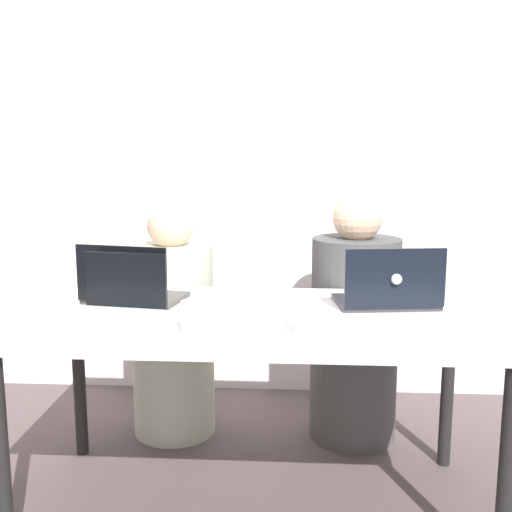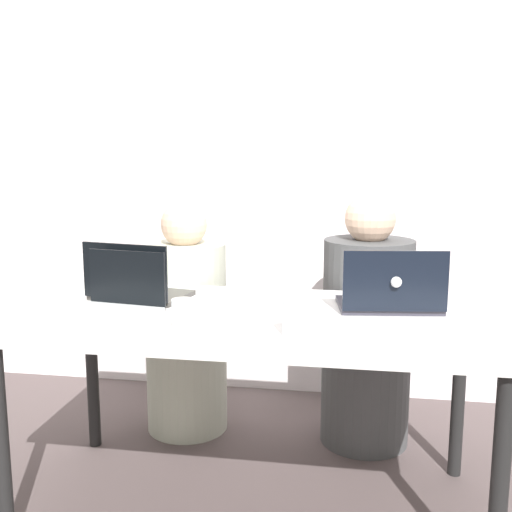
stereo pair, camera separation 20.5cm
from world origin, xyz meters
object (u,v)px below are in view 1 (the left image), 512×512
(person_on_left, at_px, (173,332))
(laptop_back_left, at_px, (131,290))
(water_glass_left, at_px, (193,319))
(person_on_right, at_px, (354,331))
(laptop_back_right, at_px, (388,294))
(water_glass_right, at_px, (305,319))
(laptop_front_left, at_px, (118,304))

(person_on_left, relative_size, laptop_back_left, 2.77)
(person_on_left, distance_m, laptop_back_left, 0.54)
(person_on_left, distance_m, water_glass_left, 0.89)
(person_on_right, height_order, water_glass_left, person_on_right)
(laptop_back_right, bearing_deg, water_glass_left, 21.60)
(laptop_back_right, xyz_separation_m, water_glass_right, (-0.29, -0.35, 0.00))
(person_on_right, xyz_separation_m, laptop_front_left, (-0.83, -0.65, 0.27))
(person_on_right, distance_m, laptop_back_left, 1.00)
(laptop_back_right, height_order, water_glass_right, laptop_back_right)
(water_glass_right, bearing_deg, person_on_right, 74.07)
(person_on_left, xyz_separation_m, water_glass_right, (0.56, -0.81, 0.29))
(laptop_back_right, distance_m, water_glass_left, 0.71)
(laptop_back_left, bearing_deg, laptop_front_left, 103.45)
(water_glass_left, bearing_deg, laptop_front_left, 150.12)
(laptop_front_left, xyz_separation_m, laptop_back_left, (-0.01, 0.20, 0.00))
(person_on_left, xyz_separation_m, laptop_back_right, (0.85, -0.46, 0.29))
(person_on_left, height_order, person_on_right, person_on_right)
(laptop_back_right, xyz_separation_m, water_glass_left, (-0.62, -0.35, -0.00))
(laptop_back_right, xyz_separation_m, laptop_front_left, (-0.90, -0.19, -0.00))
(water_glass_right, bearing_deg, laptop_front_left, 165.59)
(person_on_left, height_order, water_glass_left, person_on_left)
(water_glass_right, height_order, water_glass_left, water_glass_right)
(person_on_left, relative_size, laptop_back_right, 2.80)
(person_on_left, xyz_separation_m, person_on_right, (0.79, 0.00, 0.02))
(laptop_front_left, height_order, water_glass_right, laptop_front_left)
(laptop_front_left, xyz_separation_m, water_glass_left, (0.27, -0.16, -0.00))
(laptop_back_left, xyz_separation_m, water_glass_right, (0.61, -0.36, 0.00))
(person_on_left, bearing_deg, laptop_back_left, 69.31)
(laptop_back_left, bearing_deg, laptop_back_right, -169.67)
(person_on_left, height_order, laptop_front_left, person_on_left)
(person_on_left, height_order, laptop_back_right, person_on_left)
(water_glass_left, bearing_deg, person_on_left, 105.79)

